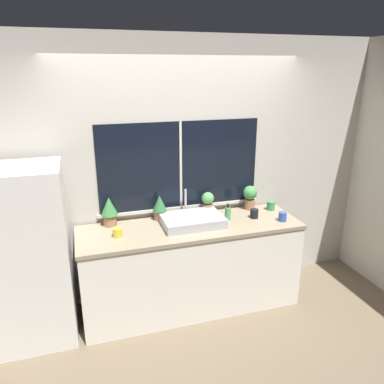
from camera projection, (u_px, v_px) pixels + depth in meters
ground_plane at (201, 323)px, 3.67m from camera, size 14.00×14.00×0.00m
wall_back at (180, 172)px, 3.89m from camera, size 8.00×0.09×2.70m
wall_right at (315, 146)px, 5.22m from camera, size 0.06×7.00×2.70m
counter at (191, 266)px, 3.82m from camera, size 2.20×0.67×0.90m
refrigerator at (25, 258)px, 3.26m from camera, size 0.75×0.62×1.62m
sink at (192, 220)px, 3.70m from camera, size 0.60×0.47×0.29m
potted_plant_far_left at (109, 210)px, 3.65m from camera, size 0.16×0.16×0.29m
potted_plant_center_left at (160, 206)px, 3.79m from camera, size 0.15×0.15×0.26m
potted_plant_center_right at (208, 202)px, 3.94m from camera, size 0.13×0.13×0.24m
potted_plant_far_right at (250, 196)px, 4.07m from camera, size 0.15×0.15×0.26m
soap_bottle at (228, 213)px, 3.80m from camera, size 0.06×0.06×0.17m
mug_black at (254, 214)px, 3.86m from camera, size 0.08×0.08×0.09m
mug_yellow at (117, 232)px, 3.43m from camera, size 0.09×0.09×0.09m
mug_green at (271, 206)px, 4.08m from camera, size 0.09×0.09×0.09m
mug_blue at (283, 217)px, 3.78m from camera, size 0.08×0.08×0.09m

